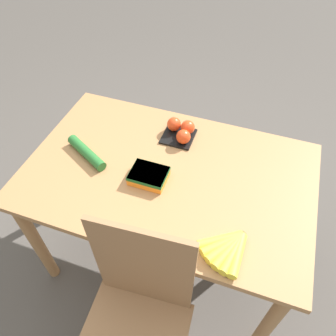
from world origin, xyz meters
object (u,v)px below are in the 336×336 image
Objects in this scene: chair at (137,318)px; cucumber_near at (87,153)px; carrot_bag at (149,175)px; banana_bunch at (228,248)px; tomato_pack at (181,131)px.

cucumber_near is (0.47, -0.54, 0.27)m from chair.
carrot_bag is 0.65× the size of cucumber_near.
chair reaches higher than banana_bunch.
chair is at bearing 96.20° from tomato_pack.
carrot_bag is 0.33m from cucumber_near.
cucumber_near is (0.38, 0.28, -0.01)m from tomato_pack.
chair is 0.76m from cucumber_near.
chair reaches higher than carrot_bag.
carrot_bag is (0.41, -0.23, 0.01)m from banana_bunch.
cucumber_near is at bearing -6.29° from carrot_bag.
tomato_pack is at bearing -143.51° from cucumber_near.
carrot_bag is at bearing 81.37° from tomato_pack.
chair is 5.11× the size of banana_bunch.
tomato_pack reaches higher than banana_bunch.
tomato_pack is 0.96× the size of carrot_bag.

